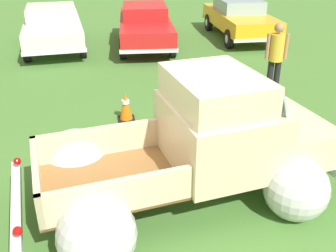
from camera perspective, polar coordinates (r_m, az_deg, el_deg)
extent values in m
plane|color=#477A33|center=(6.02, 1.24, -10.46)|extent=(80.00, 80.00, 0.00)
cylinder|color=black|center=(7.03, 9.89, -1.42)|extent=(0.78, 0.33, 0.76)
cylinder|color=silver|center=(7.03, 9.89, -1.42)|extent=(0.37, 0.28, 0.34)
cylinder|color=black|center=(5.80, 18.14, -8.95)|extent=(0.78, 0.33, 0.76)
cylinder|color=silver|center=(5.80, 18.14, -8.95)|extent=(0.37, 0.28, 0.34)
cylinder|color=black|center=(6.28, -13.27, -5.38)|extent=(0.78, 0.33, 0.76)
cylinder|color=silver|center=(6.28, -13.27, -5.38)|extent=(0.37, 0.28, 0.34)
cylinder|color=black|center=(4.87, -10.50, -15.67)|extent=(0.78, 0.33, 0.76)
cylinder|color=silver|center=(4.87, -10.50, -15.67)|extent=(0.37, 0.28, 0.34)
sphere|color=silver|center=(6.29, -13.38, -4.68)|extent=(1.10, 1.10, 0.96)
sphere|color=silver|center=(4.80, -10.45, -15.52)|extent=(1.10, 1.10, 0.96)
cube|color=olive|center=(5.50, -8.09, -7.83)|extent=(2.26, 1.84, 0.04)
cube|color=beige|center=(6.00, -9.70, -2.28)|extent=(2.04, 0.40, 0.50)
cube|color=beige|center=(4.78, -6.40, -10.23)|extent=(2.04, 0.40, 0.50)
cube|color=beige|center=(5.60, 1.65, -4.07)|extent=(0.32, 1.53, 0.50)
cube|color=beige|center=(5.32, -18.74, -7.44)|extent=(0.32, 1.53, 0.50)
cube|color=beige|center=(5.72, 7.45, -1.06)|extent=(1.69, 1.90, 0.95)
cube|color=beige|center=(5.39, 6.92, 5.39)|extent=(1.37, 1.70, 0.45)
cube|color=#8CADB7|center=(5.70, 12.78, 5.88)|extent=(0.37, 1.47, 0.38)
cube|color=beige|center=(6.32, 15.91, -1.18)|extent=(1.48, 1.79, 0.55)
sphere|color=silver|center=(7.03, 9.79, -1.03)|extent=(1.05, 1.05, 0.92)
sphere|color=silver|center=(5.76, 18.37, -8.78)|extent=(1.05, 1.05, 0.92)
cube|color=silver|center=(5.52, -21.46, -10.57)|extent=(0.42, 1.97, 0.14)
cube|color=silver|center=(6.77, 19.34, -2.96)|extent=(0.42, 1.97, 0.14)
sphere|color=red|center=(6.08, -21.37, -4.85)|extent=(0.13, 0.13, 0.11)
sphere|color=red|center=(4.78, -21.32, -14.25)|extent=(0.13, 0.13, 0.11)
cylinder|color=black|center=(13.09, -12.50, 11.23)|extent=(0.25, 0.67, 0.66)
cylinder|color=silver|center=(13.09, -12.50, 11.23)|extent=(0.24, 0.31, 0.30)
cylinder|color=black|center=(13.13, -20.17, 10.30)|extent=(0.25, 0.67, 0.66)
cylinder|color=silver|center=(13.13, -20.17, 10.30)|extent=(0.24, 0.31, 0.30)
cylinder|color=black|center=(15.88, -13.24, 13.77)|extent=(0.25, 0.67, 0.66)
cylinder|color=silver|center=(15.88, -13.24, 13.77)|extent=(0.24, 0.31, 0.30)
cylinder|color=black|center=(15.92, -19.62, 12.99)|extent=(0.25, 0.67, 0.66)
cylinder|color=silver|center=(15.92, -19.62, 12.99)|extent=(0.24, 0.31, 0.30)
cube|color=silver|center=(14.39, -16.59, 13.66)|extent=(2.21, 4.63, 0.55)
cube|color=silver|center=(14.48, -16.86, 15.73)|extent=(1.76, 2.01, 0.45)
cube|color=silver|center=(16.61, -16.51, 14.35)|extent=(1.92, 0.25, 0.12)
cube|color=silver|center=(12.30, -16.39, 10.43)|extent=(1.92, 0.25, 0.12)
cylinder|color=black|center=(12.82, 0.66, 11.53)|extent=(0.25, 0.67, 0.66)
cylinder|color=silver|center=(12.82, 0.66, 11.53)|extent=(0.24, 0.31, 0.30)
cylinder|color=black|center=(12.74, -6.71, 11.27)|extent=(0.25, 0.67, 0.66)
cylinder|color=silver|center=(12.74, -6.71, 11.27)|extent=(0.24, 0.31, 0.30)
cylinder|color=black|center=(15.71, -0.58, 14.30)|extent=(0.25, 0.67, 0.66)
cylinder|color=silver|center=(15.71, -0.58, 14.30)|extent=(0.24, 0.31, 0.30)
cylinder|color=black|center=(15.65, -6.66, 14.09)|extent=(0.25, 0.67, 0.66)
cylinder|color=silver|center=(15.65, -6.66, 14.09)|extent=(0.24, 0.31, 0.30)
cube|color=red|center=(14.12, -3.39, 14.44)|extent=(2.12, 4.80, 0.55)
cube|color=red|center=(14.21, -3.48, 16.57)|extent=(1.65, 2.08, 0.45)
cube|color=silver|center=(16.42, -3.76, 15.21)|extent=(1.80, 0.25, 0.12)
cube|color=silver|center=(11.95, -2.82, 11.00)|extent=(1.80, 0.25, 0.12)
cylinder|color=black|center=(14.67, 15.26, 12.54)|extent=(0.22, 0.67, 0.66)
cylinder|color=silver|center=(14.67, 15.26, 12.54)|extent=(0.22, 0.30, 0.30)
cylinder|color=black|center=(14.10, 9.02, 12.59)|extent=(0.22, 0.67, 0.66)
cylinder|color=silver|center=(14.10, 9.02, 12.59)|extent=(0.22, 0.30, 0.30)
cylinder|color=black|center=(17.32, 11.44, 14.94)|extent=(0.22, 0.67, 0.66)
cylinder|color=silver|center=(17.32, 11.44, 14.94)|extent=(0.22, 0.30, 0.30)
cylinder|color=black|center=(16.83, 6.02, 14.98)|extent=(0.22, 0.67, 0.66)
cylinder|color=silver|center=(16.83, 6.02, 14.98)|extent=(0.22, 0.30, 0.30)
cube|color=#F2A819|center=(15.63, 10.46, 15.23)|extent=(1.89, 4.61, 0.55)
cube|color=#8CADB7|center=(15.71, 10.40, 17.15)|extent=(1.57, 1.96, 0.45)
cube|color=silver|center=(17.77, 8.04, 15.87)|extent=(1.81, 0.15, 0.12)
cube|color=silver|center=(13.63, 13.39, 12.26)|extent=(1.81, 0.15, 0.12)
cylinder|color=black|center=(9.99, 14.78, 6.94)|extent=(0.18, 0.18, 0.86)
cylinder|color=black|center=(10.04, 15.73, 6.90)|extent=(0.18, 0.18, 0.86)
cylinder|color=gold|center=(9.80, 15.78, 11.07)|extent=(0.40, 0.40, 0.65)
cylinder|color=#A87A56|center=(9.74, 14.53, 11.33)|extent=(0.11, 0.11, 0.61)
cylinder|color=#A87A56|center=(9.85, 17.06, 11.18)|extent=(0.11, 0.11, 0.61)
sphere|color=#A87A56|center=(9.70, 16.12, 13.75)|extent=(0.28, 0.28, 0.23)
cube|color=black|center=(8.46, -6.16, 1.05)|extent=(0.36, 0.36, 0.03)
cone|color=orange|center=(8.33, -6.27, 3.01)|extent=(0.28, 0.28, 0.60)
cylinder|color=white|center=(8.29, -6.30, 3.58)|extent=(0.17, 0.17, 0.08)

